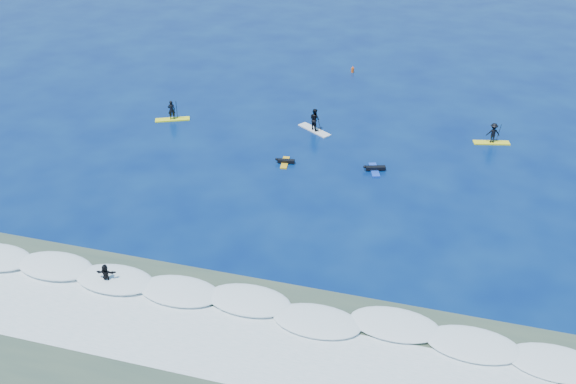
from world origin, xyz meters
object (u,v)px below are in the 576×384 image
(wave_surfer, at_px, (106,275))
(marker_buoy, at_px, (353,69))
(sup_paddler_left, at_px, (172,113))
(prone_paddler_near, at_px, (285,162))
(sup_paddler_center, at_px, (315,121))
(prone_paddler_far, at_px, (374,169))
(sup_paddler_right, at_px, (493,134))

(wave_surfer, xyz_separation_m, marker_buoy, (7.11, 37.71, -0.45))
(sup_paddler_left, relative_size, prone_paddler_near, 1.55)
(prone_paddler_near, xyz_separation_m, marker_buoy, (1.34, 20.81, 0.18))
(sup_paddler_left, relative_size, wave_surfer, 1.59)
(sup_paddler_left, distance_m, wave_surfer, 22.70)
(sup_paddler_center, xyz_separation_m, prone_paddler_near, (-0.82, -6.25, -0.73))
(sup_paddler_left, height_order, wave_surfer, sup_paddler_left)
(sup_paddler_left, bearing_deg, prone_paddler_far, -37.46)
(sup_paddler_left, distance_m, sup_paddler_right, 27.09)
(sup_paddler_left, relative_size, sup_paddler_right, 1.01)
(marker_buoy, bearing_deg, sup_paddler_center, -92.07)
(prone_paddler_far, bearing_deg, prone_paddler_near, 78.41)
(prone_paddler_near, xyz_separation_m, prone_paddler_far, (6.80, 0.71, 0.02))
(wave_surfer, bearing_deg, marker_buoy, 67.45)
(sup_paddler_left, relative_size, marker_buoy, 4.14)
(sup_paddler_right, xyz_separation_m, wave_surfer, (-21.04, -24.72, -0.03))
(sup_paddler_left, bearing_deg, sup_paddler_right, -18.39)
(prone_paddler_far, bearing_deg, marker_buoy, -2.34)
(sup_paddler_right, bearing_deg, prone_paddler_near, -166.06)
(wave_surfer, bearing_deg, sup_paddler_right, 37.72)
(sup_paddler_center, relative_size, wave_surfer, 1.67)
(sup_paddler_left, bearing_deg, sup_paddler_center, -18.69)
(sup_paddler_right, distance_m, marker_buoy, 19.06)
(sup_paddler_center, xyz_separation_m, marker_buoy, (0.53, 14.56, -0.55))
(sup_paddler_left, xyz_separation_m, wave_surfer, (5.91, -21.92, 0.11))
(prone_paddler_far, bearing_deg, wave_surfer, 126.98)
(sup_paddler_center, height_order, prone_paddler_far, sup_paddler_center)
(sup_paddler_right, xyz_separation_m, prone_paddler_far, (-8.47, -7.11, -0.64))
(sup_paddler_left, distance_m, sup_paddler_center, 12.55)
(sup_paddler_left, height_order, sup_paddler_right, sup_paddler_left)
(sup_paddler_left, height_order, prone_paddler_near, sup_paddler_left)
(sup_paddler_center, distance_m, prone_paddler_far, 8.18)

